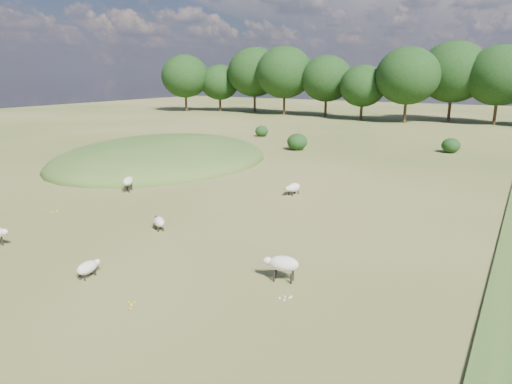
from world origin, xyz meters
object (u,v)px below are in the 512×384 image
sheep_0 (128,181)px  sheep_3 (283,264)px  sheep_1 (88,267)px  sheep_4 (293,188)px  sheep_5 (159,222)px

sheep_0 → sheep_3: sheep_3 is taller
sheep_1 → sheep_4: 14.18m
sheep_1 → sheep_4: size_ratio=0.82×
sheep_3 → sheep_5: (-7.55, 1.84, -0.26)m
sheep_0 → sheep_4: (9.20, 4.54, -0.18)m
sheep_0 → sheep_5: size_ratio=1.18×
sheep_5 → sheep_4: bearing=-71.9°
sheep_3 → sheep_4: bearing=-79.8°
sheep_4 → sheep_5: bearing=-5.8°
sheep_3 → sheep_5: bearing=-28.3°
sheep_0 → sheep_1: (8.01, -9.59, -0.25)m
sheep_4 → sheep_3: bearing=35.1°
sheep_3 → sheep_4: (-4.97, 10.77, -0.20)m
sheep_1 → sheep_5: 5.39m
sheep_0 → sheep_5: sheep_0 is taller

